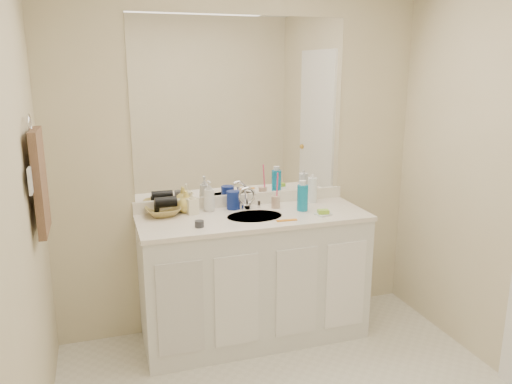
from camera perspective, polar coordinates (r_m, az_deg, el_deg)
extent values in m
cube|color=beige|center=(3.48, -1.64, 3.65)|extent=(2.60, 0.02, 2.40)
cube|color=beige|center=(2.11, -26.48, -4.89)|extent=(0.02, 2.60, 2.40)
cube|color=white|center=(3.46, -0.26, -9.89)|extent=(1.50, 0.55, 0.85)
cube|color=white|center=(3.30, -0.27, -2.91)|extent=(1.52, 0.57, 0.03)
cube|color=white|center=(3.53, -1.54, -0.87)|extent=(1.52, 0.03, 0.08)
cylinder|color=beige|center=(3.28, -0.16, -2.96)|extent=(0.37, 0.37, 0.02)
cylinder|color=silver|center=(3.43, -1.08, -1.04)|extent=(0.02, 0.02, 0.11)
cube|color=white|center=(3.43, -1.66, 9.56)|extent=(1.48, 0.01, 1.20)
cylinder|color=navy|center=(3.43, -2.61, -0.92)|extent=(0.10, 0.10, 0.13)
cylinder|color=tan|center=(3.46, 2.26, -1.16)|extent=(0.08, 0.08, 0.08)
cylinder|color=#FF4377|center=(3.44, 2.43, 0.61)|extent=(0.02, 0.04, 0.20)
cylinder|color=#0E7FAE|center=(3.40, 5.34, -0.67)|extent=(0.10, 0.10, 0.18)
cylinder|color=white|center=(3.61, 6.44, 0.23)|extent=(0.08, 0.08, 0.18)
cube|color=white|center=(3.33, 7.68, -2.55)|extent=(0.11, 0.10, 0.01)
cube|color=#96CC31|center=(3.32, 7.69, -2.24)|extent=(0.08, 0.06, 0.03)
cube|color=orange|center=(3.19, 3.54, -3.24)|extent=(0.14, 0.04, 0.01)
cylinder|color=#2D2E33|center=(3.07, -6.49, -3.64)|extent=(0.07, 0.07, 0.04)
imported|color=silver|center=(3.38, -5.39, -0.46)|extent=(0.09, 0.09, 0.21)
imported|color=#FDF5CE|center=(3.34, -7.32, -1.21)|extent=(0.08, 0.08, 0.15)
imported|color=#F5DA5F|center=(3.38, -8.01, -1.10)|extent=(0.12, 0.12, 0.15)
imported|color=olive|center=(3.34, -10.57, -2.19)|extent=(0.25, 0.25, 0.06)
cylinder|color=black|center=(3.33, -10.28, -1.14)|extent=(0.14, 0.07, 0.07)
torus|color=silver|center=(2.79, -24.46, 7.05)|extent=(0.01, 0.11, 0.11)
cube|color=#4B3528|center=(2.84, -23.45, 1.07)|extent=(0.04, 0.32, 0.55)
cube|color=white|center=(2.63, -24.40, 1.16)|extent=(0.01, 0.08, 0.13)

